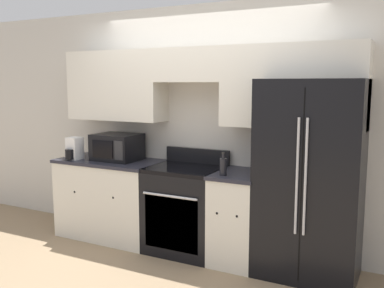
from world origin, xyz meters
name	(u,v)px	position (x,y,z in m)	size (l,w,h in m)	color
ground_plane	(178,262)	(0.00, 0.00, 0.00)	(12.00, 12.00, 0.00)	#937A5B
wall_back	(204,111)	(0.00, 0.59, 1.47)	(8.00, 0.39, 2.60)	beige
lower_cabinets_left	(111,198)	(-1.05, 0.31, 0.45)	(1.22, 0.64, 0.90)	silver
lower_cabinets_right	(239,217)	(0.52, 0.31, 0.45)	(0.47, 0.64, 0.90)	silver
oven_range	(185,209)	(-0.08, 0.31, 0.46)	(0.76, 0.65, 1.06)	black
refrigerator	(310,179)	(1.20, 0.36, 0.90)	(0.91, 0.75, 1.81)	black
microwave	(117,147)	(-0.97, 0.34, 1.05)	(0.50, 0.41, 0.30)	black
bottle	(223,166)	(0.42, 0.13, 0.99)	(0.07, 0.07, 0.22)	black
paper_towel_holder	(74,149)	(-1.43, 0.14, 1.02)	(0.14, 0.21, 0.25)	white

